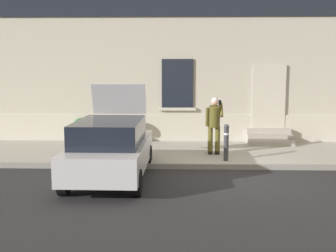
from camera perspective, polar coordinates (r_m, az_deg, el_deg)
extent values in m
plane|color=#232326|center=(11.11, 8.70, -6.80)|extent=(80.00, 80.00, 0.00)
cube|color=#99968E|center=(13.81, 7.29, -3.56)|extent=(24.00, 3.60, 0.15)
cube|color=gray|center=(12.00, 8.16, -5.32)|extent=(24.00, 0.12, 0.15)
cube|color=#B2AD9E|center=(16.05, 6.63, 11.23)|extent=(24.00, 1.40, 7.50)
cube|color=#BCB7A8|center=(15.47, 6.68, -0.52)|extent=(24.00, 0.08, 1.10)
cube|color=black|center=(15.59, 13.12, 3.57)|extent=(1.00, 0.08, 2.10)
cube|color=#BCB7A8|center=(15.57, 13.14, 3.74)|extent=(1.16, 0.06, 2.24)
cube|color=black|center=(15.25, 1.25, 5.63)|extent=(1.10, 0.06, 1.70)
cube|color=#BCB7A8|center=(15.28, 1.24, 2.26)|extent=(1.30, 0.12, 0.10)
cube|color=#9E998E|center=(15.02, 13.52, -2.19)|extent=(1.54, 0.32, 0.16)
cube|color=#9E998E|center=(15.31, 13.29, -1.68)|extent=(1.54, 0.32, 0.32)
cube|color=#9E998E|center=(15.61, 13.06, -1.20)|extent=(1.54, 0.32, 0.48)
cube|color=#B7B7BF|center=(10.85, -7.54, -3.78)|extent=(1.80, 4.02, 0.64)
cube|color=black|center=(10.60, -7.73, -0.76)|extent=(1.57, 2.42, 0.56)
cube|color=black|center=(12.84, -5.99, -2.93)|extent=(1.66, 0.12, 0.20)
cube|color=yellow|center=(12.81, -6.00, -2.14)|extent=(0.52, 0.03, 0.12)
cube|color=#B21414|center=(12.89, -9.35, -0.96)|extent=(0.16, 0.04, 0.18)
cube|color=#B21414|center=(12.67, -2.64, -1.02)|extent=(0.16, 0.04, 0.18)
cube|color=#B7B7BF|center=(12.09, -6.49, 3.58)|extent=(1.49, 0.38, 0.87)
cylinder|color=black|center=(9.77, -13.55, -7.18)|extent=(0.21, 0.60, 0.60)
cylinder|color=black|center=(9.46, -4.17, -7.46)|extent=(0.21, 0.60, 0.60)
cylinder|color=black|center=(12.41, -10.04, -3.86)|extent=(0.21, 0.60, 0.60)
cylinder|color=black|center=(12.17, -2.69, -3.98)|extent=(0.21, 0.60, 0.60)
cylinder|color=#333338|center=(12.28, 7.67, -2.39)|extent=(0.14, 0.14, 0.95)
sphere|color=#333338|center=(12.20, 7.71, -0.10)|extent=(0.15, 0.15, 0.15)
cylinder|color=silver|center=(12.23, 7.70, -1.03)|extent=(0.15, 0.15, 0.06)
cylinder|color=#514C1E|center=(13.13, 5.59, -1.80)|extent=(0.15, 0.15, 0.82)
cube|color=black|center=(13.26, 5.55, -3.46)|extent=(0.12, 0.28, 0.10)
cylinder|color=#514C1E|center=(13.15, 6.55, -1.80)|extent=(0.15, 0.15, 0.82)
cube|color=black|center=(13.28, 6.50, -3.46)|extent=(0.12, 0.28, 0.10)
cylinder|color=#514C1E|center=(12.98, 6.13, 1.27)|extent=(0.34, 0.45, 0.67)
sphere|color=tan|center=(12.85, 6.19, 3.19)|extent=(0.22, 0.22, 0.22)
sphere|color=silver|center=(12.85, 6.19, 3.32)|extent=(0.21, 0.21, 0.21)
cylinder|color=#514C1E|center=(12.92, 5.17, 1.19)|extent=(0.09, 0.19, 0.57)
cylinder|color=#514C1E|center=(12.93, 7.05, 2.15)|extent=(0.09, 0.41, 0.42)
cube|color=black|center=(12.85, 6.86, 3.08)|extent=(0.07, 0.02, 0.15)
cylinder|color=beige|center=(15.45, -11.45, -1.50)|extent=(0.40, 0.40, 0.34)
cylinder|color=beige|center=(15.43, -11.47, -0.99)|extent=(0.44, 0.44, 0.05)
cylinder|color=#47331E|center=(15.41, -11.48, -0.44)|extent=(0.04, 0.04, 0.24)
sphere|color=#286B2D|center=(15.39, -11.50, 0.22)|extent=(0.44, 0.44, 0.44)
sphere|color=#286B2D|center=(15.33, -11.17, -0.17)|extent=(0.24, 0.24, 0.24)
cylinder|color=#606B38|center=(15.15, -4.74, -1.56)|extent=(0.40, 0.40, 0.34)
cylinder|color=#606B38|center=(15.13, -4.75, -1.03)|extent=(0.44, 0.44, 0.05)
cylinder|color=#47331E|center=(15.11, -4.76, -0.47)|extent=(0.04, 0.04, 0.24)
sphere|color=#286B2D|center=(15.08, -4.77, 0.21)|extent=(0.44, 0.44, 0.44)
sphere|color=#286B2D|center=(15.04, -4.40, -0.20)|extent=(0.24, 0.24, 0.24)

